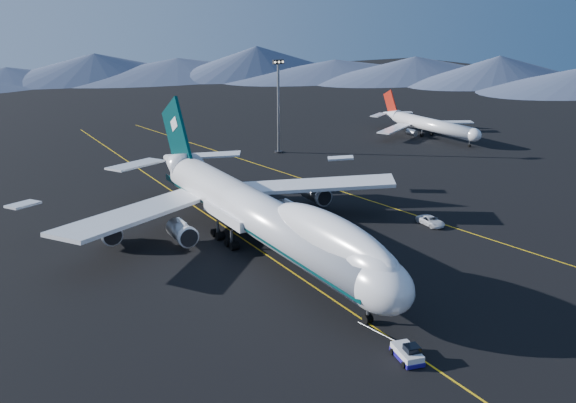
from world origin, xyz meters
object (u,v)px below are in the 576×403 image
boeing_747 (259,214)px  pushback_tug (407,354)px  floodlight_mast (278,106)px  second_jet (428,125)px  service_van (431,221)px

boeing_747 → pushback_tug: 35.40m
floodlight_mast → second_jet: bearing=-5.3°
boeing_747 → floodlight_mast: floodlight_mast is taller
pushback_tug → floodlight_mast: floodlight_mast is taller
boeing_747 → second_jet: boeing_747 is taller
pushback_tug → floodlight_mast: size_ratio=0.20×
pushback_tug → service_van: bearing=57.6°
pushback_tug → service_van: 43.59m
second_jet → floodlight_mast: 46.15m
service_van → floodlight_mast: size_ratio=0.24×
second_jet → boeing_747: bearing=-143.9°
pushback_tug → boeing_747: bearing=101.3°
service_van → boeing_747: bearing=173.3°
second_jet → floodlight_mast: (-45.24, 4.18, 8.09)m
boeing_747 → floodlight_mast: 65.49m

